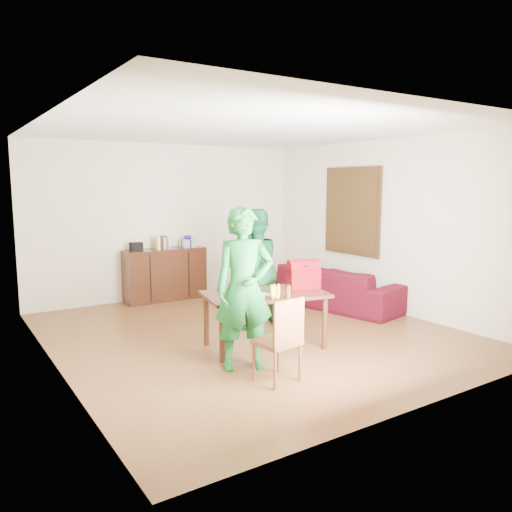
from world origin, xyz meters
TOP-DOWN VIEW (x-y plane):
  - room at (0.01, 0.13)m, footprint 5.20×5.70m
  - table at (-0.18, -0.58)m, footprint 1.61×1.11m
  - chair at (-0.68, -1.55)m, footprint 0.44×0.43m
  - person_near at (-0.76, -1.04)m, footprint 0.75×0.61m
  - person_far at (0.19, 0.25)m, footprint 0.91×0.76m
  - laptop at (-0.41, -0.67)m, footprint 0.40×0.34m
  - bananas at (-0.27, -0.92)m, footprint 0.21×0.17m
  - bottle at (-0.13, -0.98)m, footprint 0.06×0.06m
  - red_bag at (0.38, -0.61)m, footprint 0.44×0.33m
  - sofa at (1.95, 0.53)m, footprint 1.37×2.42m

SIDE VIEW (x-z plane):
  - chair at x=-0.68m, z-range -0.18..0.70m
  - sofa at x=1.95m, z-range 0.00..0.67m
  - table at x=-0.18m, z-range 0.26..0.95m
  - bananas at x=-0.27m, z-range 0.69..0.75m
  - laptop at x=-0.41m, z-range 0.61..0.85m
  - bottle at x=-0.13m, z-range 0.69..0.86m
  - red_bag at x=0.38m, z-range 0.69..0.98m
  - person_far at x=0.19m, z-range 0.00..1.67m
  - person_near at x=-0.76m, z-range 0.00..1.77m
  - room at x=0.01m, z-range -0.14..2.76m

